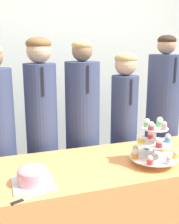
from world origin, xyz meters
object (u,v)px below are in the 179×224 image
object	(u,v)px
student_1	(42,136)
student_4	(162,126)
round_cake	(33,175)
student_2	(83,136)
student_3	(124,133)
cake_knife	(24,199)
cupcake_stand	(154,144)

from	to	relation	value
student_1	student_4	size ratio (longest dim) A/B	0.98
student_1	student_4	distance (m)	1.16
round_cake	student_2	bearing A→B (deg)	53.60
student_1	student_3	size ratio (longest dim) A/B	1.08
student_1	round_cake	bearing A→B (deg)	-103.65
student_3	student_4	distance (m)	0.41
student_3	cake_knife	bearing A→B (deg)	-138.62
cupcake_stand	student_4	size ratio (longest dim) A/B	0.21
round_cake	student_3	xyz separation A→B (m)	(0.93, 0.72, -0.05)
cake_knife	round_cake	bearing A→B (deg)	46.50
cake_knife	student_3	distance (m)	1.33
student_4	student_3	bearing A→B (deg)	-180.00
round_cake	student_2	xyz separation A→B (m)	(0.53, 0.72, -0.04)
cupcake_stand	student_1	xyz separation A→B (m)	(-0.65, 0.69, -0.09)
cake_knife	student_1	distance (m)	0.92
student_3	cupcake_stand	bearing A→B (deg)	-98.79
student_2	cake_knife	bearing A→B (deg)	-124.24
cupcake_stand	student_3	bearing A→B (deg)	81.21
cake_knife	student_2	distance (m)	1.07
cupcake_stand	student_3	world-z (taller)	student_3
cake_knife	student_1	xyz separation A→B (m)	(0.24, 0.88, 0.05)
cupcake_stand	student_2	size ratio (longest dim) A/B	0.21
round_cake	student_4	xyz separation A→B (m)	(1.34, 0.72, -0.02)
cupcake_stand	student_1	size ratio (longest dim) A/B	0.21
cupcake_stand	student_4	xyz separation A→B (m)	(0.51, 0.69, -0.11)
student_1	student_2	xyz separation A→B (m)	(0.36, 0.00, -0.04)
student_1	cake_knife	bearing A→B (deg)	-105.42
student_2	student_4	world-z (taller)	student_4
student_1	cupcake_stand	bearing A→B (deg)	-46.61
cake_knife	cupcake_stand	bearing A→B (deg)	-8.32
cupcake_stand	student_2	distance (m)	0.76
cupcake_stand	student_3	size ratio (longest dim) A/B	0.23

